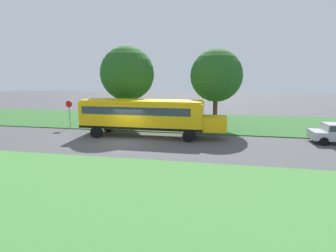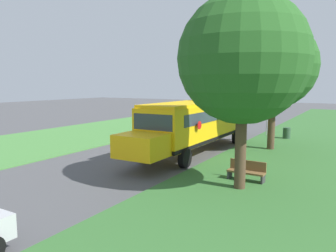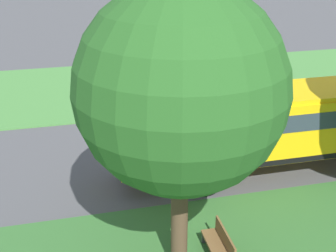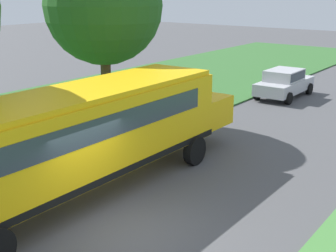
# 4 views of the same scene
# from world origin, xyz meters

# --- Properties ---
(ground_plane) EXTENTS (120.00, 120.00, 0.00)m
(ground_plane) POSITION_xyz_m (0.00, 0.00, 0.00)
(ground_plane) COLOR #4C4C4F
(grass_verge) EXTENTS (12.00, 80.00, 0.08)m
(grass_verge) POSITION_xyz_m (-10.00, 0.00, 0.04)
(grass_verge) COLOR #33662D
(grass_verge) RESTS_ON ground
(grass_far_side) EXTENTS (10.00, 80.00, 0.07)m
(grass_far_side) POSITION_xyz_m (9.00, 0.00, 0.04)
(grass_far_side) COLOR #47843D
(grass_far_side) RESTS_ON ground
(school_bus) EXTENTS (2.85, 12.42, 3.16)m
(school_bus) POSITION_xyz_m (-2.34, 1.07, 1.92)
(school_bus) COLOR yellow
(school_bus) RESTS_ON ground
(oak_tree_beside_bus) EXTENTS (5.36, 5.36, 8.06)m
(oak_tree_beside_bus) POSITION_xyz_m (-6.21, -1.85, 5.36)
(oak_tree_beside_bus) COLOR #4C3826
(oak_tree_beside_bus) RESTS_ON ground
(oak_tree_roadside_mid) EXTENTS (5.06, 5.06, 7.72)m
(oak_tree_roadside_mid) POSITION_xyz_m (-7.05, 7.00, 5.22)
(oak_tree_roadside_mid) COLOR #4C3826
(oak_tree_roadside_mid) RESTS_ON ground
(stop_sign) EXTENTS (0.08, 0.68, 2.74)m
(stop_sign) POSITION_xyz_m (-4.60, -7.43, 1.74)
(stop_sign) COLOR gray
(stop_sign) RESTS_ON ground
(park_bench) EXTENTS (1.62, 0.55, 0.92)m
(park_bench) POSITION_xyz_m (-6.99, 5.74, 0.47)
(park_bench) COLOR brown
(park_bench) RESTS_ON ground
(trash_bin) EXTENTS (0.56, 0.56, 0.90)m
(trash_bin) POSITION_xyz_m (-6.32, -6.65, 0.45)
(trash_bin) COLOR #2D4C33
(trash_bin) RESTS_ON ground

